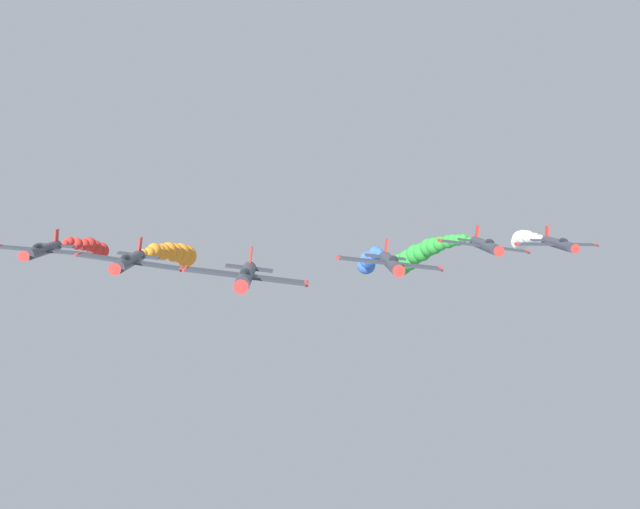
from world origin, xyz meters
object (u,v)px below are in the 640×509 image
object	(u,v)px
airplane_lead	(246,276)
airplane_right_outer	(43,250)
airplane_left_outer	(485,245)
airplane_right_inner	(129,261)
airplane_trailing	(558,244)
airplane_left_inner	(391,263)

from	to	relation	value
airplane_lead	airplane_right_outer	xyz separation A→B (m)	(21.54, -20.12, -0.07)
airplane_left_outer	airplane_right_outer	size ratio (longest dim) A/B	1.00
airplane_left_outer	airplane_right_inner	bearing A→B (deg)	16.96
airplane_left_outer	airplane_trailing	size ratio (longest dim) A/B	1.00
airplane_trailing	airplane_lead	bearing A→B (deg)	41.82
airplane_left_inner	airplane_right_outer	distance (m)	35.17
airplane_lead	airplane_left_outer	xyz separation A→B (m)	(-23.26, -21.01, 0.15)
airplane_right_inner	airplane_right_outer	world-z (taller)	airplane_right_outer
airplane_left_outer	airplane_left_inner	bearing A→B (deg)	44.61
airplane_lead	airplane_left_outer	distance (m)	31.34
airplane_right_outer	airplane_right_inner	bearing A→B (deg)	137.89
airplane_lead	airplane_right_inner	size ratio (longest dim) A/B	1.00
airplane_lead	airplane_left_inner	world-z (taller)	airplane_lead
airplane_left_outer	airplane_right_outer	world-z (taller)	airplane_left_outer
airplane_right_outer	airplane_left_outer	bearing A→B (deg)	-178.87
airplane_right_inner	airplane_left_inner	bearing A→B (deg)	178.74
airplane_right_outer	airplane_trailing	xyz separation A→B (m)	(-55.69, -10.44, -0.56)
airplane_left_inner	airplane_right_outer	xyz separation A→B (m)	(33.69, -10.06, 0.20)
airplane_right_inner	airplane_left_outer	xyz separation A→B (m)	(-34.23, -10.44, 0.26)
airplane_lead	airplane_right_outer	bearing A→B (deg)	-43.06
airplane_trailing	airplane_right_inner	bearing A→B (deg)	23.90
airplane_right_inner	airplane_trailing	world-z (taller)	airplane_right_inner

